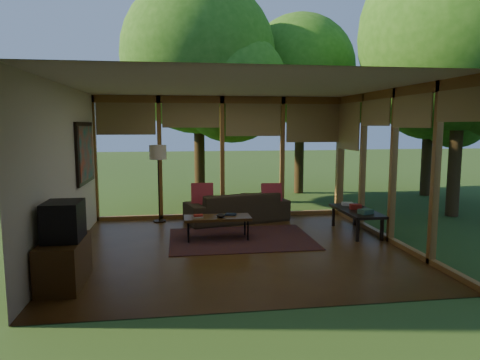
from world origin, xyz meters
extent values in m
plane|color=#573616|center=(0.00, 0.00, 0.00)|extent=(5.50, 5.50, 0.00)
plane|color=silver|center=(0.00, 0.00, 2.70)|extent=(5.50, 5.50, 0.00)
cube|color=beige|center=(-2.75, 0.00, 1.35)|extent=(0.04, 5.00, 2.70)
cube|color=beige|center=(0.00, -2.50, 1.35)|extent=(5.50, 0.04, 2.70)
cube|color=olive|center=(0.00, 2.50, 1.35)|extent=(5.50, 0.12, 2.70)
cube|color=olive|center=(2.75, 0.00, 1.35)|extent=(0.12, 5.00, 2.70)
plane|color=#2F4D1D|center=(8.00, 8.00, -0.01)|extent=(40.00, 40.00, 0.00)
cylinder|color=#3C2A15|center=(-0.41, 4.58, 2.48)|extent=(0.28, 0.28, 4.96)
sphere|color=#255914|center=(-0.41, 4.58, 3.86)|extent=(4.05, 4.05, 4.05)
cylinder|color=#3C2A15|center=(2.69, 5.73, 2.39)|extent=(0.28, 0.28, 4.78)
sphere|color=#255914|center=(2.69, 5.73, 3.72)|extent=(3.27, 3.27, 3.27)
cylinder|color=#3C2A15|center=(5.08, 1.86, 2.60)|extent=(0.28, 0.28, 5.20)
sphere|color=#255914|center=(5.08, 1.86, 4.04)|extent=(4.21, 4.21, 4.21)
cylinder|color=#3C2A15|center=(6.02, 4.66, 1.97)|extent=(0.28, 0.28, 3.94)
sphere|color=#255914|center=(6.02, 4.66, 3.06)|extent=(2.83, 2.83, 2.83)
cube|color=maroon|center=(0.13, 0.55, 0.01)|extent=(2.58, 1.83, 0.01)
imported|color=#382C1C|center=(0.26, 2.00, 0.32)|extent=(2.33, 1.38, 0.64)
cube|color=maroon|center=(-0.49, 1.95, 0.61)|extent=(0.46, 0.25, 0.48)
cube|color=maroon|center=(1.01, 1.95, 0.59)|extent=(0.43, 0.23, 0.45)
cube|color=beige|center=(-0.64, 0.53, 0.44)|extent=(0.19, 0.15, 0.03)
cube|color=maroon|center=(-0.64, 0.53, 0.47)|extent=(0.17, 0.13, 0.03)
cube|color=#151F30|center=(-0.04, 0.66, 0.44)|extent=(0.23, 0.20, 0.03)
ellipsoid|color=black|center=(-0.24, 0.48, 0.46)|extent=(0.16, 0.16, 0.07)
cube|color=#4E3115|center=(-2.47, -1.36, 0.30)|extent=(0.50, 1.00, 0.60)
cube|color=black|center=(-2.45, -1.36, 0.85)|extent=(0.45, 0.55, 0.50)
cube|color=#365F4C|center=(2.40, 0.28, 0.50)|extent=(0.29, 0.25, 0.09)
cube|color=maroon|center=(2.40, 0.73, 0.50)|extent=(0.23, 0.18, 0.09)
cube|color=beige|center=(2.40, 1.13, 0.48)|extent=(0.24, 0.20, 0.06)
cylinder|color=black|center=(-1.40, 2.18, 0.01)|extent=(0.26, 0.26, 0.03)
cylinder|color=black|center=(-1.40, 2.18, 0.79)|extent=(0.03, 0.03, 1.52)
cylinder|color=beige|center=(-1.40, 2.18, 1.50)|extent=(0.36, 0.36, 0.30)
cube|color=#4E3115|center=(-0.29, 0.58, 0.40)|extent=(1.20, 0.50, 0.05)
cylinder|color=black|center=(-0.82, 0.40, 0.19)|extent=(0.03, 0.03, 0.38)
cylinder|color=black|center=(0.24, 0.40, 0.19)|extent=(0.03, 0.03, 0.38)
cylinder|color=black|center=(-0.82, 0.76, 0.19)|extent=(0.03, 0.03, 0.38)
cylinder|color=black|center=(0.24, 0.76, 0.19)|extent=(0.03, 0.03, 0.38)
cube|color=black|center=(2.40, 0.68, 0.43)|extent=(0.60, 1.40, 0.05)
cube|color=black|center=(2.17, 0.08, 0.20)|extent=(0.05, 0.05, 0.40)
cube|color=black|center=(2.63, 0.08, 0.20)|extent=(0.05, 0.05, 0.40)
cube|color=black|center=(2.17, 1.28, 0.20)|extent=(0.05, 0.05, 0.40)
cube|color=black|center=(2.63, 1.28, 0.20)|extent=(0.05, 0.05, 0.40)
cube|color=black|center=(-2.72, 1.40, 1.55)|extent=(0.05, 1.35, 1.15)
cube|color=#17686B|center=(-2.69, 1.40, 1.55)|extent=(0.02, 1.20, 1.00)
camera|label=1|loc=(-0.98, -6.99, 2.07)|focal=32.00mm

